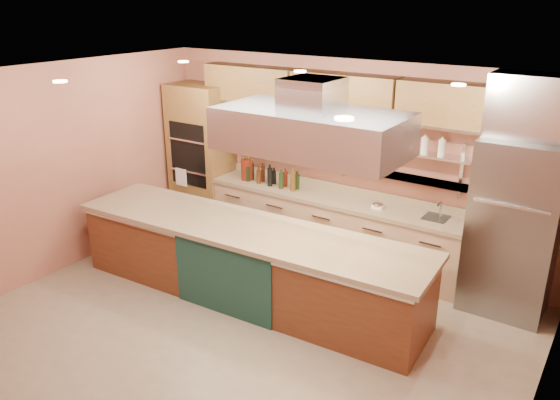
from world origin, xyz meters
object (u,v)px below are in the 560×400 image
Objects in this scene: copper_kettle at (274,126)px; island at (246,262)px; green_canister at (317,131)px; kitchen_scale at (378,205)px; flower_vase at (247,170)px; refrigerator at (513,228)px.

island is at bearing -66.61° from copper_kettle.
green_canister reaches higher than copper_kettle.
copper_kettle reaches higher than kitchen_scale.
island is 2.17m from green_canister.
kitchen_scale is at bearing -11.50° from green_canister.
flower_vase is at bearing -168.60° from green_canister.
green_canister is at bearing 0.00° from copper_kettle.
kitchen_scale is at bearing 179.66° from refrigerator.
green_canister is (0.73, 0.00, 0.02)m from copper_kettle.
green_canister is (-1.08, 0.22, 0.83)m from kitchen_scale.
copper_kettle reaches higher than island.
refrigerator reaches higher than kitchen_scale.
island is 27.99× the size of green_canister.
island is 1.91m from kitchen_scale.
kitchen_scale is 0.90× the size of copper_kettle.
refrigerator is 0.46× the size of island.
refrigerator is 13.09× the size of copper_kettle.
refrigerator is at bearing 25.74° from island.
flower_vase reaches higher than island.
refrigerator is 3.19m from island.
flower_vase is at bearing 177.57° from kitchen_scale.
flower_vase is at bearing -148.82° from copper_kettle.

